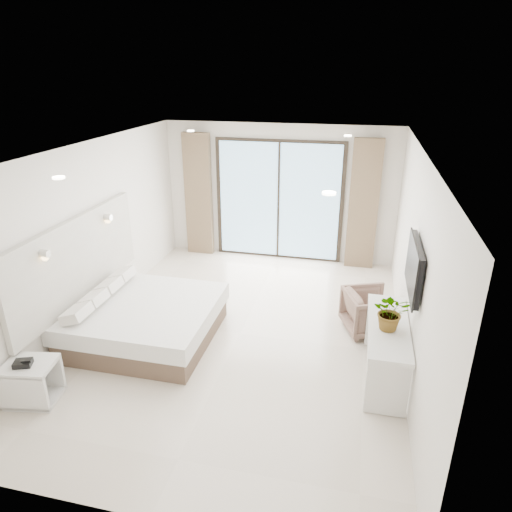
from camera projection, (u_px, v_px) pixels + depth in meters
The scene contains 8 objects.
ground at pixel (240, 334), 6.79m from camera, with size 6.20×6.20×0.00m, color beige.
room_shell at pixel (238, 217), 6.85m from camera, with size 4.62×6.22×2.72m.
bed at pixel (144, 320), 6.58m from camera, with size 1.98×1.88×0.69m.
nightstand at pixel (32, 382), 5.34m from camera, with size 0.63×0.55×0.51m.
phone at pixel (23, 363), 5.19m from camera, with size 0.19×0.15×0.06m, color black.
console_desk at pixel (387, 339), 5.63m from camera, with size 0.49×1.56×0.77m.
plant at pixel (391, 316), 5.39m from camera, with size 0.42×0.47×0.37m, color #33662D.
armchair at pixel (370, 309), 6.74m from camera, with size 0.69×0.64×0.71m, color #816554.
Camera 1 is at (1.55, -5.62, 3.67)m, focal length 32.00 mm.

